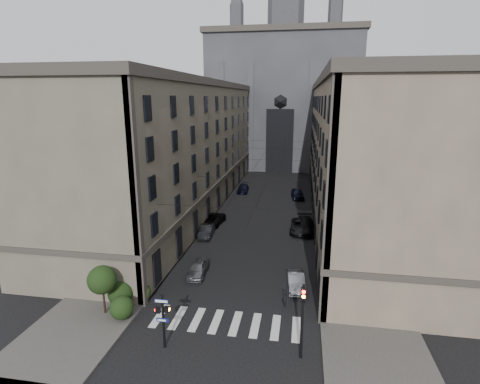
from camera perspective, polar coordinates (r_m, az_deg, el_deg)
The scene contains 20 objects.
ground at distance 25.90m, azimuth -4.66°, elevation -25.21°, with size 260.00×260.00×0.00m, color black.
sidewalk_left at distance 59.80m, azimuth -6.01°, elevation -1.74°, with size 7.00×80.00×0.15m, color #383533.
sidewalk_right at distance 57.95m, azimuth 14.46°, elevation -2.64°, with size 7.00×80.00×0.15m, color #383533.
zebra_crossing at distance 29.82m, azimuth -2.18°, elevation -19.22°, with size 11.00×3.20×0.01m, color beige.
building_left at distance 58.82m, azimuth -9.03°, elevation 7.12°, with size 13.60×60.60×18.85m.
building_right at distance 56.39m, azimuth 18.03°, elevation 6.31°, with size 13.60×60.60×18.85m.
gothic_tower at distance 94.45m, azimuth 6.66°, elevation 14.96°, with size 35.00×23.00×58.00m.
pedestrian_signal_left at distance 26.63m, azimuth -11.66°, elevation -18.11°, with size 1.02×0.38×4.00m.
traffic_light_right at distance 25.00m, azimuth 9.52°, elevation -17.73°, with size 0.34×0.50×5.20m.
shrub_cluster at distance 31.63m, azimuth -18.37°, elevation -14.13°, with size 3.90×4.40×3.90m.
tram_wires at distance 55.97m, azimuth 4.15°, elevation 4.74°, with size 14.00×60.00×0.43m.
car_left_near at distance 36.46m, azimuth -6.45°, elevation -11.48°, with size 1.60×3.97×1.35m, color slate.
car_left_midnear at distance 45.76m, azimuth -5.13°, elevation -5.96°, with size 1.46×4.18×1.38m, color black.
car_left_midfar at distance 49.84m, azimuth -4.14°, elevation -4.24°, with size 2.27×4.92×1.37m, color black.
car_left_far at distance 66.67m, azimuth 0.45°, elevation 0.54°, with size 1.86×4.59×1.33m, color black.
car_right_near at distance 34.37m, azimuth 8.51°, elevation -13.24°, with size 1.43×4.11×1.35m, color gray.
car_right_midnear at distance 47.69m, azimuth 9.21°, elevation -5.17°, with size 2.49×5.39×1.50m, color black.
car_right_midfar at distance 47.76m, azimuth 10.10°, elevation -5.10°, with size 2.28×5.61×1.63m, color black.
car_right_far at distance 63.27m, azimuth 8.75°, elevation -0.24°, with size 1.93×4.79×1.63m, color black.
pedestrian at distance 31.47m, azimuth 6.85°, elevation -15.55°, with size 0.63×0.41×1.72m, color black.
Camera 1 is at (5.20, -19.34, 16.43)m, focal length 28.00 mm.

